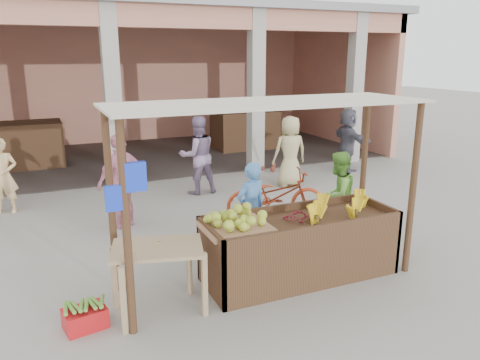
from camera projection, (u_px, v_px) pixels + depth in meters
name	position (u px, v px, depth m)	size (l,w,h in m)	color
ground	(266.00, 283.00, 6.22)	(60.00, 60.00, 0.00)	gray
market_building	(131.00, 63.00, 13.45)	(14.40, 6.40, 4.20)	tan
fruit_stall	(300.00, 249.00, 6.31)	(2.60, 0.95, 0.80)	#4F351F
stall_awning	(265.00, 135.00, 5.75)	(4.09, 1.35, 2.39)	#4F351F
banana_heap	(336.00, 208.00, 6.40)	(1.07, 0.58, 0.19)	yellow
melon_tray	(236.00, 222.00, 5.87)	(0.82, 0.71, 0.21)	#AA7B58
berry_heap	(299.00, 216.00, 6.21)	(0.42, 0.34, 0.13)	maroon
side_table	(158.00, 258.00, 5.35)	(1.16, 0.91, 0.83)	tan
papaya_pile	(157.00, 238.00, 5.28)	(0.77, 0.44, 0.22)	#589731
red_crate	(85.00, 318.00, 5.17)	(0.44, 0.32, 0.23)	red
plantain_bundle	(84.00, 306.00, 5.13)	(0.36, 0.25, 0.07)	#5B9235
produce_sacks	(274.00, 158.00, 12.12)	(1.11, 0.83, 0.67)	maroon
vendor_blue	(251.00, 206.00, 6.96)	(0.57, 0.42, 1.52)	#4D8BD5
vendor_green	(338.00, 193.00, 7.57)	(0.73, 0.43, 1.53)	#73BD43
motorcycle	(275.00, 195.00, 8.42)	(1.87, 0.64, 0.98)	#A53619
shopper_b	(122.00, 178.00, 8.06)	(1.03, 0.55, 1.76)	pink
shopper_c	(290.00, 148.00, 10.58)	(0.86, 0.56, 1.79)	tan
shopper_d	(348.00, 138.00, 12.07)	(1.56, 0.64, 1.69)	#504F5C
shopper_e	(3.00, 174.00, 8.80)	(0.56, 0.42, 1.50)	#E9C080
shopper_f	(198.00, 152.00, 10.01)	(0.90, 0.52, 1.84)	gray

